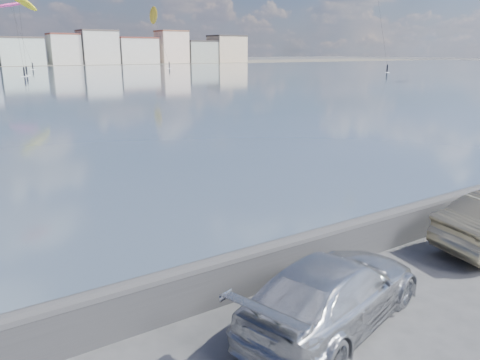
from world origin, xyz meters
name	(u,v)px	position (x,y,z in m)	size (l,w,h in m)	color
seawall	(235,273)	(0.00, 2.70, 0.58)	(400.00, 0.36, 1.08)	#28282B
car_silver	(333,291)	(1.07, 0.82, 0.69)	(1.93, 4.75, 1.38)	#B8BAC0
kitesurfer_8	(154,16)	(58.22, 140.00, 15.75)	(4.81, 14.83, 19.08)	#BF8C19
kitesurfer_12	(10,6)	(18.96, 153.08, 17.89)	(9.41, 13.06, 19.58)	#E5338C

